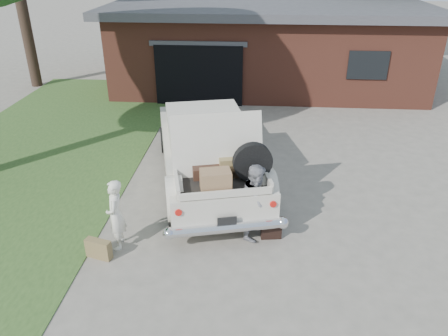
{
  "coord_description": "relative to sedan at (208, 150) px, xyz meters",
  "views": [
    {
      "loc": [
        0.65,
        -7.66,
        5.3
      ],
      "look_at": [
        0.0,
        0.6,
        1.1
      ],
      "focal_mm": 35.0,
      "sensor_mm": 36.0,
      "label": 1
    }
  ],
  "objects": [
    {
      "name": "suitcase_right",
      "position": [
        1.54,
        -2.34,
        -0.68
      ],
      "size": [
        0.43,
        0.19,
        0.32
      ],
      "primitive_type": "cube",
      "rotation": [
        0.0,
        0.0,
        0.14
      ],
      "color": "black",
      "rests_on": "ground"
    },
    {
      "name": "sedan",
      "position": [
        0.0,
        0.0,
        0.0
      ],
      "size": [
        3.51,
        6.09,
        2.33
      ],
      "rotation": [
        0.0,
        0.0,
        0.24
      ],
      "color": "beige",
      "rests_on": "ground"
    },
    {
      "name": "grass_strip",
      "position": [
        -4.99,
        0.97,
        -0.83
      ],
      "size": [
        6.0,
        16.0,
        0.02
      ],
      "primitive_type": "cube",
      "color": "#2D4C1E",
      "rests_on": "ground"
    },
    {
      "name": "ground",
      "position": [
        0.51,
        -2.03,
        -0.84
      ],
      "size": [
        90.0,
        90.0,
        0.0
      ],
      "primitive_type": "plane",
      "color": "gray",
      "rests_on": "ground"
    },
    {
      "name": "suitcase_left",
      "position": [
        -1.74,
        -3.22,
        -0.65
      ],
      "size": [
        0.53,
        0.29,
        0.39
      ],
      "primitive_type": "cube",
      "rotation": [
        0.0,
        0.0,
        -0.27
      ],
      "color": "olive",
      "rests_on": "ground"
    },
    {
      "name": "house",
      "position": [
        1.49,
        9.44,
        0.83
      ],
      "size": [
        12.8,
        7.8,
        3.3
      ],
      "color": "brown",
      "rests_on": "ground"
    },
    {
      "name": "woman_right",
      "position": [
        1.22,
        -2.21,
        -0.05
      ],
      "size": [
        0.73,
        0.87,
        1.58
      ],
      "primitive_type": "imported",
      "rotation": [
        0.0,
        0.0,
        1.38
      ],
      "color": "gray",
      "rests_on": "ground"
    },
    {
      "name": "woman_left",
      "position": [
        -1.46,
        -2.83,
        -0.12
      ],
      "size": [
        0.44,
        0.59,
        1.45
      ],
      "primitive_type": "imported",
      "rotation": [
        0.0,
        0.0,
        -1.37
      ],
      "color": "silver",
      "rests_on": "ground"
    }
  ]
}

